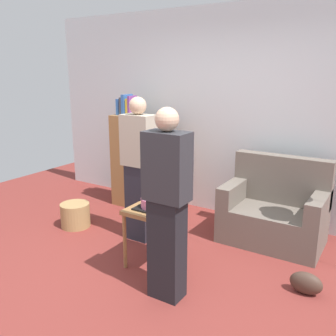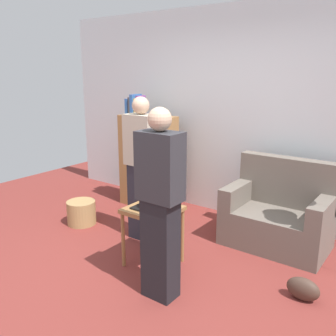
{
  "view_description": "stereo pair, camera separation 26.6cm",
  "coord_description": "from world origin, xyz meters",
  "px_view_note": "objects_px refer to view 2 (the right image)",
  "views": [
    {
      "loc": [
        1.77,
        -2.45,
        1.9
      ],
      "look_at": [
        -0.14,
        0.57,
        0.95
      ],
      "focal_mm": 39.33,
      "sensor_mm": 36.0,
      "label": 1
    },
    {
      "loc": [
        1.99,
        -2.3,
        1.9
      ],
      "look_at": [
        -0.14,
        0.57,
        0.95
      ],
      "focal_mm": 39.33,
      "sensor_mm": 36.0,
      "label": 2
    }
  ],
  "objects_px": {
    "bookshelf": "(148,160)",
    "person_blowing_candles": "(142,169)",
    "handbag": "(303,289)",
    "wicker_basket": "(81,212)",
    "side_table": "(153,217)",
    "person_holding_cake": "(160,205)",
    "birthday_cake": "(153,203)",
    "couch": "(278,215)"
  },
  "relations": [
    {
      "from": "bookshelf",
      "to": "person_blowing_candles",
      "type": "xyz_separation_m",
      "value": [
        0.63,
        -0.86,
        0.16
      ]
    },
    {
      "from": "person_blowing_candles",
      "to": "bookshelf",
      "type": "bearing_deg",
      "value": 148.29
    },
    {
      "from": "person_blowing_candles",
      "to": "wicker_basket",
      "type": "distance_m",
      "value": 1.13
    },
    {
      "from": "handbag",
      "to": "couch",
      "type": "bearing_deg",
      "value": 122.31
    },
    {
      "from": "bookshelf",
      "to": "person_blowing_candles",
      "type": "height_order",
      "value": "person_blowing_candles"
    },
    {
      "from": "couch",
      "to": "bookshelf",
      "type": "height_order",
      "value": "bookshelf"
    },
    {
      "from": "person_holding_cake",
      "to": "wicker_basket",
      "type": "xyz_separation_m",
      "value": [
        -1.76,
        0.63,
        -0.68
      ]
    },
    {
      "from": "bookshelf",
      "to": "wicker_basket",
      "type": "xyz_separation_m",
      "value": [
        -0.26,
        -1.03,
        -0.52
      ]
    },
    {
      "from": "side_table",
      "to": "person_holding_cake",
      "type": "bearing_deg",
      "value": -44.59
    },
    {
      "from": "person_holding_cake",
      "to": "bookshelf",
      "type": "bearing_deg",
      "value": -31.85
    },
    {
      "from": "birthday_cake",
      "to": "person_holding_cake",
      "type": "xyz_separation_m",
      "value": [
        0.39,
        -0.39,
        0.18
      ]
    },
    {
      "from": "wicker_basket",
      "to": "handbag",
      "type": "distance_m",
      "value": 2.77
    },
    {
      "from": "handbag",
      "to": "bookshelf",
      "type": "bearing_deg",
      "value": 158.63
    },
    {
      "from": "couch",
      "to": "handbag",
      "type": "relative_size",
      "value": 3.93
    },
    {
      "from": "side_table",
      "to": "person_blowing_candles",
      "type": "height_order",
      "value": "person_blowing_candles"
    },
    {
      "from": "side_table",
      "to": "birthday_cake",
      "type": "distance_m",
      "value": 0.14
    },
    {
      "from": "couch",
      "to": "handbag",
      "type": "distance_m",
      "value": 1.08
    },
    {
      "from": "handbag",
      "to": "wicker_basket",
      "type": "bearing_deg",
      "value": -179.14
    },
    {
      "from": "wicker_basket",
      "to": "person_blowing_candles",
      "type": "bearing_deg",
      "value": 10.55
    },
    {
      "from": "wicker_basket",
      "to": "handbag",
      "type": "xyz_separation_m",
      "value": [
        2.77,
        0.04,
        -0.05
      ]
    },
    {
      "from": "person_blowing_candles",
      "to": "handbag",
      "type": "xyz_separation_m",
      "value": [
        1.89,
        -0.12,
        -0.73
      ]
    },
    {
      "from": "couch",
      "to": "person_blowing_candles",
      "type": "bearing_deg",
      "value": -149.9
    },
    {
      "from": "bookshelf",
      "to": "birthday_cake",
      "type": "bearing_deg",
      "value": -48.84
    },
    {
      "from": "side_table",
      "to": "birthday_cake",
      "type": "relative_size",
      "value": 1.88
    },
    {
      "from": "side_table",
      "to": "person_blowing_candles",
      "type": "xyz_separation_m",
      "value": [
        -0.48,
        0.41,
        0.32
      ]
    },
    {
      "from": "side_table",
      "to": "wicker_basket",
      "type": "relative_size",
      "value": 1.67
    },
    {
      "from": "person_blowing_candles",
      "to": "handbag",
      "type": "distance_m",
      "value": 2.03
    },
    {
      "from": "couch",
      "to": "birthday_cake",
      "type": "height_order",
      "value": "couch"
    },
    {
      "from": "couch",
      "to": "side_table",
      "type": "bearing_deg",
      "value": -125.65
    },
    {
      "from": "person_holding_cake",
      "to": "side_table",
      "type": "bearing_deg",
      "value": -28.66
    },
    {
      "from": "birthday_cake",
      "to": "wicker_basket",
      "type": "xyz_separation_m",
      "value": [
        -1.37,
        0.24,
        -0.5
      ]
    },
    {
      "from": "bookshelf",
      "to": "handbag",
      "type": "relative_size",
      "value": 5.65
    },
    {
      "from": "handbag",
      "to": "person_holding_cake",
      "type": "bearing_deg",
      "value": -146.45
    },
    {
      "from": "couch",
      "to": "birthday_cake",
      "type": "relative_size",
      "value": 3.44
    },
    {
      "from": "couch",
      "to": "side_table",
      "type": "distance_m",
      "value": 1.45
    },
    {
      "from": "birthday_cake",
      "to": "person_blowing_candles",
      "type": "bearing_deg",
      "value": 139.79
    },
    {
      "from": "side_table",
      "to": "birthday_cake",
      "type": "height_order",
      "value": "birthday_cake"
    },
    {
      "from": "person_blowing_candles",
      "to": "handbag",
      "type": "bearing_deg",
      "value": 18.49
    },
    {
      "from": "side_table",
      "to": "person_blowing_candles",
      "type": "relative_size",
      "value": 0.37
    },
    {
      "from": "person_holding_cake",
      "to": "handbag",
      "type": "bearing_deg",
      "value": -130.51
    },
    {
      "from": "bookshelf",
      "to": "birthday_cake",
      "type": "distance_m",
      "value": 1.68
    },
    {
      "from": "wicker_basket",
      "to": "couch",
      "type": "bearing_deg",
      "value": 22.88
    }
  ]
}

